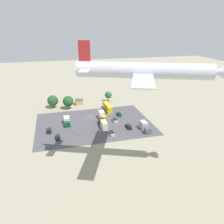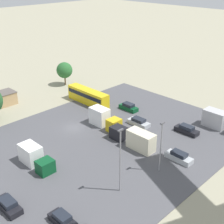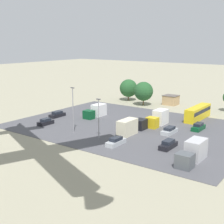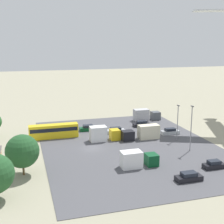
# 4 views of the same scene
# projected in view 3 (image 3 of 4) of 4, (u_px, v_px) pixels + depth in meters

# --- Properties ---
(ground_plane) EXTENTS (400.00, 400.00, 0.00)m
(ground_plane) POSITION_uv_depth(u_px,v_px,m) (148.00, 119.00, 80.08)
(ground_plane) COLOR gray
(parking_lot_surface) EXTENTS (53.20, 38.47, 0.08)m
(parking_lot_surface) POSITION_uv_depth(u_px,v_px,m) (130.00, 126.00, 73.49)
(parking_lot_surface) COLOR #4C4C51
(parking_lot_surface) RESTS_ON ground
(shed_building) EXTENTS (4.47, 4.09, 3.02)m
(shed_building) POSITION_uv_depth(u_px,v_px,m) (171.00, 100.00, 98.17)
(shed_building) COLOR tan
(shed_building) RESTS_ON ground
(bus) EXTENTS (2.51, 11.83, 3.33)m
(bus) POSITION_uv_depth(u_px,v_px,m) (198.00, 112.00, 79.51)
(bus) COLOR gold
(bus) RESTS_ON ground
(parked_car_0) EXTENTS (1.77, 4.04, 1.52)m
(parked_car_0) POSITION_uv_depth(u_px,v_px,m) (46.00, 122.00, 74.61)
(parked_car_0) COLOR black
(parked_car_0) RESTS_ON ground
(parked_car_1) EXTENTS (1.79, 4.71, 1.58)m
(parked_car_1) POSITION_uv_depth(u_px,v_px,m) (168.00, 145.00, 58.27)
(parked_car_1) COLOR black
(parked_car_1) RESTS_ON ground
(parked_car_2) EXTENTS (1.91, 4.77, 1.48)m
(parked_car_2) POSITION_uv_depth(u_px,v_px,m) (169.00, 131.00, 67.48)
(parked_car_2) COLOR #ADB2B7
(parked_car_2) RESTS_ON ground
(parked_car_3) EXTENTS (1.75, 4.68, 1.54)m
(parked_car_3) POSITION_uv_depth(u_px,v_px,m) (116.00, 142.00, 60.07)
(parked_car_3) COLOR #ADB2B7
(parked_car_3) RESTS_ON ground
(parked_car_4) EXTENTS (1.79, 4.48, 1.59)m
(parked_car_4) POSITION_uv_depth(u_px,v_px,m) (198.00, 127.00, 70.20)
(parked_car_4) COLOR #0C4723
(parked_car_4) RESTS_ON ground
(parked_car_5) EXTENTS (1.87, 4.60, 1.52)m
(parked_car_5) POSITION_uv_depth(u_px,v_px,m) (57.00, 114.00, 82.30)
(parked_car_5) COLOR black
(parked_car_5) RESTS_ON ground
(parked_truck_0) EXTENTS (2.58, 8.03, 3.44)m
(parked_truck_0) POSITION_uv_depth(u_px,v_px,m) (193.00, 152.00, 51.58)
(parked_truck_0) COLOR #4C5156
(parked_truck_0) RESTS_ON ground
(parked_truck_1) EXTENTS (2.53, 7.13, 3.53)m
(parked_truck_1) POSITION_uv_depth(u_px,v_px,m) (158.00, 118.00, 74.05)
(parked_truck_1) COLOR gold
(parked_truck_1) RESTS_ON ground
(parked_truck_2) EXTENTS (2.51, 7.12, 3.14)m
(parked_truck_2) POSITION_uv_depth(u_px,v_px,m) (96.00, 111.00, 82.40)
(parked_truck_2) COLOR #0C4723
(parked_truck_2) RESTS_ON ground
(parked_truck_3) EXTENTS (2.35, 9.32, 3.37)m
(parked_truck_3) POSITION_uv_depth(u_px,v_px,m) (131.00, 126.00, 67.42)
(parked_truck_3) COLOR black
(parked_truck_3) RESTS_ON ground
(tree_near_shed) EXTENTS (5.92, 5.92, 7.40)m
(tree_near_shed) POSITION_uv_depth(u_px,v_px,m) (144.00, 91.00, 96.58)
(tree_near_shed) COLOR brown
(tree_near_shed) RESTS_ON ground
(tree_apron_far) EXTENTS (5.95, 5.95, 7.17)m
(tree_apron_far) POSITION_uv_depth(u_px,v_px,m) (128.00, 88.00, 104.60)
(tree_apron_far) COLOR brown
(tree_apron_far) RESTS_ON ground
(light_pole_lot_centre) EXTENTS (0.90, 0.28, 9.94)m
(light_pole_lot_centre) POSITION_uv_depth(u_px,v_px,m) (73.00, 108.00, 67.48)
(light_pole_lot_centre) COLOR gray
(light_pole_lot_centre) RESTS_ON ground
(light_pole_lot_edge) EXTENTS (0.90, 0.28, 8.49)m
(light_pole_lot_edge) POSITION_uv_depth(u_px,v_px,m) (99.00, 117.00, 62.28)
(light_pole_lot_edge) COLOR gray
(light_pole_lot_edge) RESTS_ON ground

